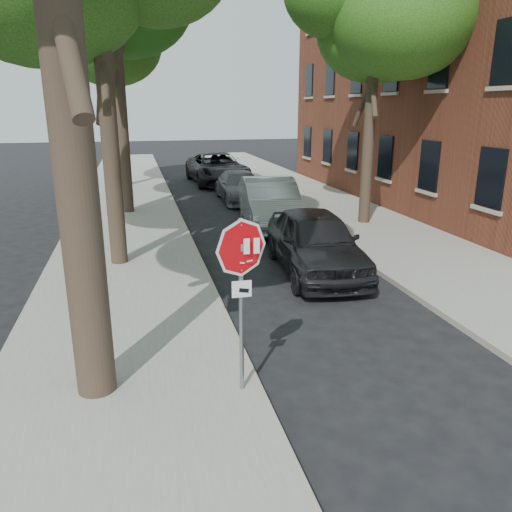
% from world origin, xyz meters
% --- Properties ---
extents(ground, '(120.00, 120.00, 0.00)m').
position_xyz_m(ground, '(0.00, 0.00, 0.00)').
color(ground, black).
rests_on(ground, ground).
extents(sidewalk_left, '(4.00, 55.00, 0.12)m').
position_xyz_m(sidewalk_left, '(-2.50, 12.00, 0.06)').
color(sidewalk_left, gray).
rests_on(sidewalk_left, ground).
extents(sidewalk_right, '(4.00, 55.00, 0.12)m').
position_xyz_m(sidewalk_right, '(6.00, 12.00, 0.06)').
color(sidewalk_right, gray).
rests_on(sidewalk_right, ground).
extents(curb_left, '(0.12, 55.00, 0.13)m').
position_xyz_m(curb_left, '(-0.45, 12.00, 0.07)').
color(curb_left, '#9E9384').
rests_on(curb_left, ground).
extents(curb_right, '(0.12, 55.00, 0.13)m').
position_xyz_m(curb_right, '(3.95, 12.00, 0.07)').
color(curb_right, '#9E9384').
rests_on(curb_right, ground).
extents(apartment_building, '(12.20, 20.20, 15.30)m').
position_xyz_m(apartment_building, '(14.00, 14.00, 7.65)').
color(apartment_building, brown).
rests_on(apartment_building, ground).
extents(stop_sign, '(0.76, 0.34, 2.61)m').
position_xyz_m(stop_sign, '(-0.70, -0.03, 1.95)').
color(stop_sign, gray).
rests_on(stop_sign, sidewalk_left).
extents(tree_far, '(5.29, 4.91, 9.33)m').
position_xyz_m(tree_far, '(-2.72, 21.11, 7.21)').
color(tree_far, black).
rests_on(tree_far, sidewalk_left).
extents(tree_right, '(5.29, 4.91, 9.33)m').
position_xyz_m(tree_right, '(5.98, 10.11, 7.21)').
color(tree_right, black).
rests_on(tree_right, sidewalk_right).
extents(car_a, '(2.31, 4.95, 1.64)m').
position_xyz_m(car_a, '(2.37, 5.28, 0.82)').
color(car_a, black).
rests_on(car_a, ground).
extents(car_b, '(2.38, 5.36, 1.71)m').
position_xyz_m(car_b, '(2.60, 10.58, 0.86)').
color(car_b, '#A2A6AA').
rests_on(car_b, ground).
extents(car_c, '(1.97, 4.65, 1.34)m').
position_xyz_m(car_c, '(2.60, 15.79, 0.67)').
color(car_c, '#545358').
rests_on(car_c, ground).
extents(car_d, '(3.08, 6.24, 1.70)m').
position_xyz_m(car_d, '(2.48, 21.46, 0.85)').
color(car_d, black).
rests_on(car_d, ground).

